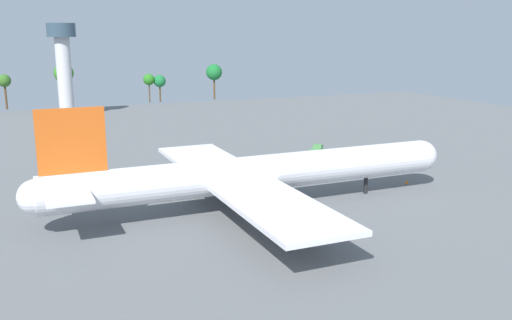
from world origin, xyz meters
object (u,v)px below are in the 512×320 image
(safety_cone_nose, at_px, (407,182))
(control_tower, at_px, (63,61))
(cargo_airplane, at_px, (253,174))
(cargo_loader, at_px, (316,150))

(safety_cone_nose, distance_m, control_tower, 125.70)
(control_tower, bearing_deg, cargo_airplane, -81.07)
(cargo_loader, relative_size, control_tower, 0.14)
(cargo_loader, height_order, safety_cone_nose, cargo_loader)
(cargo_loader, bearing_deg, cargo_airplane, -133.27)
(cargo_airplane, xyz_separation_m, control_tower, (-18.19, 115.74, 13.50))
(safety_cone_nose, relative_size, control_tower, 0.03)
(cargo_airplane, xyz_separation_m, safety_cone_nose, (32.79, 2.39, -5.32))
(cargo_loader, bearing_deg, safety_cone_nose, -84.16)
(safety_cone_nose, bearing_deg, control_tower, 114.22)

